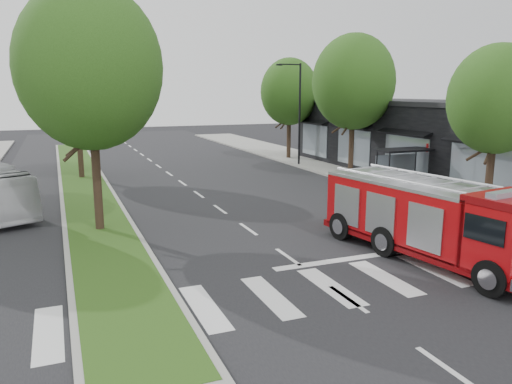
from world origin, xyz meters
The scene contains 12 objects.
ground centered at (0.00, 0.00, 0.00)m, with size 140.00×140.00×0.00m, color black.
sidewalk_right centered at (12.50, 10.00, 0.07)m, with size 5.00×80.00×0.15m, color gray.
median centered at (-6.00, 18.00, 0.08)m, with size 3.00×50.00×0.15m.
storefront_row centered at (17.00, 10.00, 2.50)m, with size 8.00×30.00×5.00m, color black.
bus_shelter centered at (11.20, 8.15, 2.04)m, with size 3.20×1.60×2.61m.
tree_right_near centered at (11.50, 2.00, 5.51)m, with size 4.40×4.40×8.05m.
tree_right_mid centered at (11.50, 14.00, 6.49)m, with size 5.60×5.60×9.72m.
tree_right_far centered at (11.50, 24.00, 5.84)m, with size 5.00×5.00×8.73m.
tree_median_near centered at (-6.00, 6.00, 6.81)m, with size 5.80×5.80×10.16m.
tree_median_far centered at (-6.00, 20.00, 6.49)m, with size 5.60×5.60×9.72m.
streetlight_right_far centered at (10.35, 20.00, 4.48)m, with size 2.11×0.20×8.00m.
fire_engine centered at (4.59, -1.87, 1.44)m, with size 3.88×8.97×3.01m.
Camera 1 is at (-7.48, -15.49, 5.87)m, focal length 35.00 mm.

